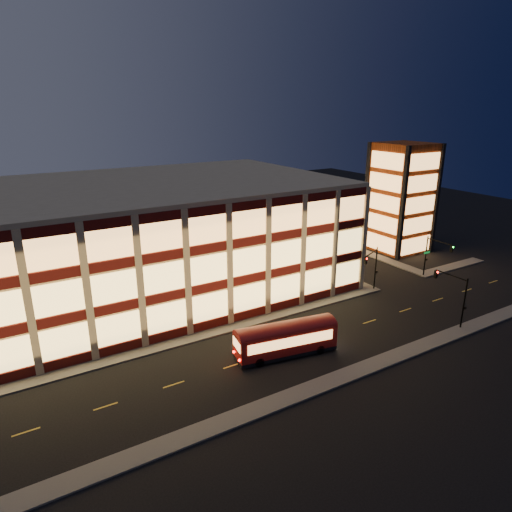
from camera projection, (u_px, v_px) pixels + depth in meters
ground at (222, 335)px, 49.62m from camera, size 200.00×200.00×0.00m
sidewalk_office_south at (193, 337)px, 48.93m from camera, size 54.00×2.00×0.15m
sidewalk_office_east at (300, 257)px, 74.73m from camera, size 2.00×30.00×0.15m
sidewalk_tower_south at (451, 267)px, 70.14m from camera, size 14.00×2.00×0.15m
sidewalk_tower_west at (350, 247)px, 80.15m from camera, size 2.00×30.00×0.15m
sidewalk_near at (292, 396)px, 39.06m from camera, size 100.00×2.00×0.15m
office_building at (142, 238)px, 59.61m from camera, size 50.45×30.45×14.50m
stair_tower at (401, 198)px, 76.19m from camera, size 8.60×8.60×18.00m
traffic_signal_far at (372, 264)px, 59.47m from camera, size 3.79×1.87×6.00m
traffic_signal_right at (435, 252)px, 64.35m from camera, size 1.20×4.37×6.00m
traffic_signal_near at (454, 290)px, 50.97m from camera, size 0.32×4.45×6.00m
trolley_bus at (286, 337)px, 45.16m from camera, size 10.55×4.30×3.48m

